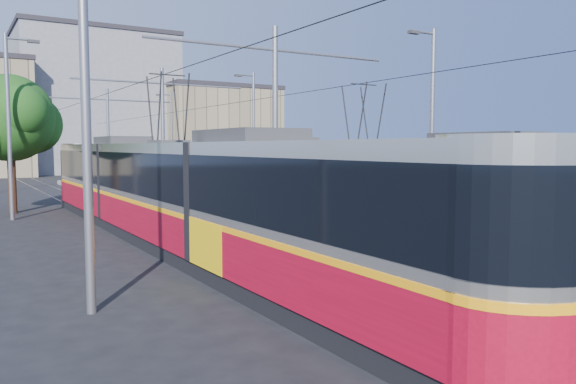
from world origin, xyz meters
TOP-DOWN VIEW (x-y plane):
  - ground at (0.00, 0.00)m, footprint 160.00×160.00m
  - platform at (0.00, 17.00)m, footprint 4.00×50.00m
  - tactile_strip_left at (-1.45, 17.00)m, footprint 0.70×50.00m
  - tactile_strip_right at (1.45, 17.00)m, footprint 0.70×50.00m
  - rails at (0.00, 17.00)m, footprint 8.71×70.00m
  - track_arrow at (-3.60, -3.00)m, footprint 1.20×5.00m
  - tram_left at (-3.60, 8.69)m, footprint 2.43×28.52m
  - tram_right at (3.60, 7.65)m, footprint 2.43×28.14m
  - catenary at (0.00, 14.15)m, footprint 9.20×70.00m
  - street_lamps at (-0.00, 21.00)m, footprint 15.18×38.22m
  - shelter at (0.63, 12.22)m, footprint 0.96×1.15m
  - tree at (-6.97, 20.90)m, footprint 4.54×4.20m
  - building_centre at (6.00, 64.00)m, footprint 18.36×14.28m
  - building_right at (20.00, 58.00)m, footprint 14.28×10.20m

SIDE VIEW (x-z plane):
  - ground at x=0.00m, z-range 0.00..0.00m
  - track_arrow at x=-3.60m, z-range 0.00..0.01m
  - rails at x=0.00m, z-range 0.00..0.03m
  - platform at x=0.00m, z-range 0.00..0.30m
  - tactile_strip_left at x=-1.45m, z-range 0.30..0.31m
  - tactile_strip_right at x=1.45m, z-range 0.30..0.31m
  - shelter at x=0.63m, z-range 0.35..2.55m
  - tram_left at x=-3.60m, z-range -1.04..4.46m
  - tram_right at x=3.60m, z-range -0.89..4.61m
  - street_lamps at x=0.00m, z-range 0.18..8.18m
  - tree at x=-6.97m, z-range 1.16..7.76m
  - catenary at x=0.00m, z-range 1.02..8.02m
  - building_right at x=20.00m, z-range 0.01..10.89m
  - building_centre at x=6.00m, z-range 0.01..17.11m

